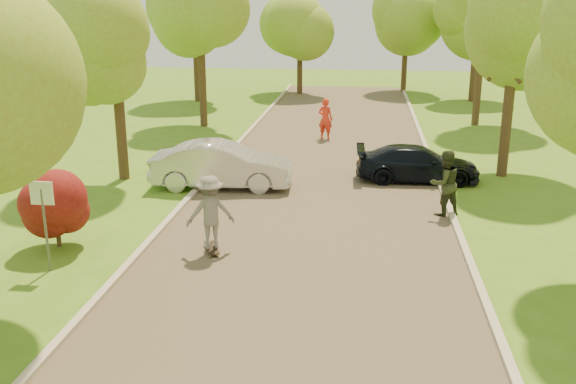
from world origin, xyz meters
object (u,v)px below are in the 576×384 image
at_px(longboard, 212,248).
at_px(person_striped, 325,119).
at_px(street_sign, 43,207).
at_px(person_olive, 445,183).
at_px(silver_sedan, 222,165).
at_px(skateboarder, 210,212).
at_px(dark_sedan, 417,164).

bearing_deg(longboard, person_striped, -119.78).
height_order(street_sign, person_olive, street_sign).
relative_size(street_sign, person_olive, 1.12).
bearing_deg(street_sign, longboard, 24.42).
bearing_deg(silver_sedan, person_olive, -109.61).
height_order(silver_sedan, skateboarder, skateboarder).
xyz_separation_m(silver_sedan, dark_sedan, (6.60, 1.63, -0.15)).
bearing_deg(dark_sedan, skateboarder, 140.87).
bearing_deg(dark_sedan, person_olive, -174.15).
xyz_separation_m(dark_sedan, skateboarder, (-5.60, -7.35, 0.44)).
bearing_deg(silver_sedan, dark_sedan, -79.47).
xyz_separation_m(street_sign, longboard, (3.50, 1.59, -1.46)).
bearing_deg(silver_sedan, skateboarder, -173.44).
bearing_deg(person_striped, street_sign, 89.73).
distance_m(silver_sedan, person_striped, 8.76).
distance_m(street_sign, person_striped, 16.50).
bearing_deg(street_sign, silver_sedan, 71.13).
bearing_deg(skateboarder, person_olive, -170.89).
height_order(silver_sedan, person_striped, person_striped).
bearing_deg(longboard, street_sign, 2.61).
xyz_separation_m(longboard, skateboarder, (-0.00, 0.00, 0.95)).
distance_m(dark_sedan, person_olive, 3.75).
relative_size(street_sign, skateboarder, 1.17).
bearing_deg(street_sign, person_olive, 28.63).
height_order(street_sign, person_striped, street_sign).
distance_m(dark_sedan, skateboarder, 9.25).
bearing_deg(person_striped, dark_sedan, 137.90).
xyz_separation_m(silver_sedan, longboard, (1.00, -5.72, -0.67)).
distance_m(longboard, person_striped, 14.13).
height_order(dark_sedan, longboard, dark_sedan).
bearing_deg(person_striped, skateboarder, 101.08).
bearing_deg(person_olive, person_striped, -95.89).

